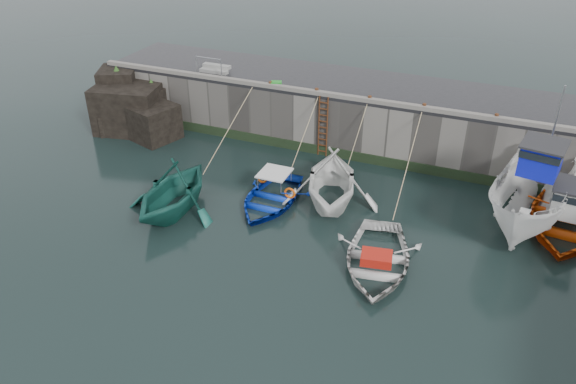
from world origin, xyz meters
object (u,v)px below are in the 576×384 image
at_px(boat_far_orange, 566,218).
at_px(fish_crate, 276,84).
at_px(bollard_b, 317,91).
at_px(boat_near_blacktrim, 330,201).
at_px(bollard_d, 424,106).
at_px(bollard_c, 370,99).
at_px(boat_near_blue, 270,202).
at_px(boat_near_white, 175,210).
at_px(bollard_e, 496,117).
at_px(bollard_a, 270,84).
at_px(ladder, 323,127).
at_px(boat_near_navy, 376,265).
at_px(boat_far_white, 533,197).

xyz_separation_m(boat_far_orange, fish_crate, (-14.25, 2.82, 2.88)).
xyz_separation_m(boat_far_orange, bollard_b, (-12.00, 2.64, 2.88)).
height_order(boat_near_blacktrim, bollard_d, bollard_d).
bearing_deg(boat_far_orange, bollard_d, 164.11).
relative_size(boat_far_orange, bollard_c, 23.89).
bearing_deg(boat_near_blue, bollard_b, 88.85).
bearing_deg(boat_near_blue, boat_near_white, -148.92).
bearing_deg(bollard_c, boat_near_white, -129.23).
bearing_deg(bollard_e, boat_near_white, -147.38).
bearing_deg(boat_far_orange, boat_near_white, -156.21).
bearing_deg(bollard_d, bollard_a, 180.00).
xyz_separation_m(ladder, boat_near_white, (-4.15, -7.44, -1.59)).
bearing_deg(boat_near_navy, boat_near_blue, 144.40).
relative_size(bollard_c, bollard_d, 1.00).
relative_size(boat_near_blacktrim, bollard_d, 18.79).
distance_m(boat_near_blue, fish_crate, 6.99).
bearing_deg(bollard_c, bollard_d, 0.00).
bearing_deg(boat_near_blue, bollard_e, 32.66).
bearing_deg(bollard_c, boat_far_white, -20.35).
distance_m(boat_near_white, bollard_c, 10.56).
bearing_deg(boat_near_navy, bollard_b, 113.21).
distance_m(boat_near_blacktrim, bollard_b, 6.01).
xyz_separation_m(fish_crate, bollard_a, (-0.24, -0.19, 0.01)).
bearing_deg(bollard_b, ladder, -33.86).
bearing_deg(bollard_e, fish_crate, 179.01).
relative_size(ladder, boat_near_navy, 0.63).
bearing_deg(boat_far_orange, ladder, 174.29).
distance_m(bollard_d, bollard_e, 3.20).
distance_m(boat_far_white, bollard_a, 13.53).
xyz_separation_m(boat_near_navy, bollard_e, (3.06, 8.17, 3.30)).
height_order(boat_near_white, bollard_e, bollard_e).
bearing_deg(bollard_e, boat_near_navy, -110.51).
distance_m(ladder, bollard_b, 1.81).
bearing_deg(bollard_a, boat_far_white, -12.58).
bearing_deg(bollard_b, boat_near_blacktrim, -62.01).
relative_size(boat_far_white, bollard_a, 29.02).
relative_size(boat_near_white, bollard_b, 17.82).
bearing_deg(boat_far_white, ladder, 175.76).
bearing_deg(ladder, boat_near_blue, -96.21).
relative_size(boat_near_blue, bollard_b, 16.47).
bearing_deg(ladder, boat_far_white, -14.38).
height_order(boat_near_white, bollard_d, bollard_d).
bearing_deg(boat_near_navy, bollard_a, 123.73).
bearing_deg(bollard_e, bollard_c, 180.00).
relative_size(boat_near_blue, bollard_d, 16.47).
height_order(boat_far_orange, bollard_b, boat_far_orange).
relative_size(ladder, boat_near_blacktrim, 0.61).
height_order(boat_near_blacktrim, boat_far_orange, boat_far_orange).
bearing_deg(boat_near_navy, bollard_d, 80.54).
height_order(ladder, bollard_b, bollard_b).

